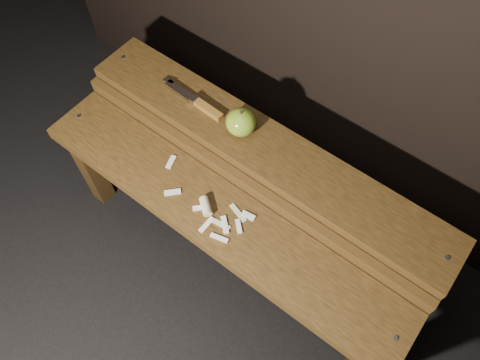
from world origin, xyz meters
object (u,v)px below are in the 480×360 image
Objects in this scene: bench_rear_tier at (261,162)px; knife at (201,105)px; bench_front_tier at (215,225)px; apple at (241,122)px.

bench_rear_tier is 5.01× the size of knife.
knife reaches higher than bench_rear_tier.
bench_front_tier is at bearing -90.00° from bench_rear_tier.
knife is (-0.15, -0.00, -0.03)m from apple.
bench_rear_tier is at bearing -0.66° from knife.
knife is at bearing -179.35° from apple.
apple is (-0.08, 0.23, 0.19)m from bench_front_tier.
apple is at bearing 176.96° from bench_rear_tier.
apple reaches higher than bench_rear_tier.
bench_rear_tier is (0.00, 0.23, 0.06)m from bench_front_tier.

